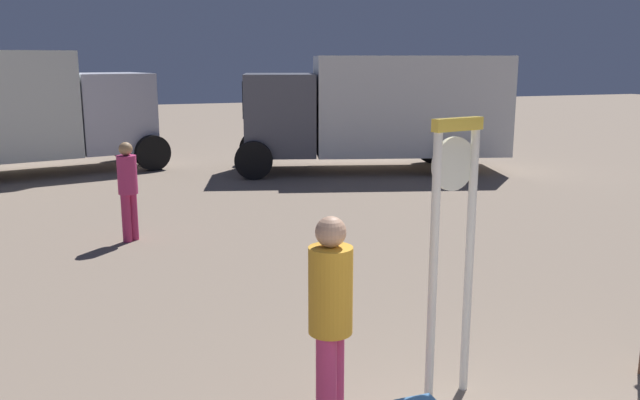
{
  "coord_description": "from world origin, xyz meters",
  "views": [
    {
      "loc": [
        -2.34,
        -2.33,
        2.78
      ],
      "look_at": [
        0.16,
        4.6,
        1.2
      ],
      "focal_mm": 36.92,
      "sensor_mm": 36.0,
      "label": 1
    }
  ],
  "objects_px": {
    "person_distant": "(128,186)",
    "box_truck_far": "(380,108)",
    "person_near_clock": "(330,316)",
    "standing_clock": "(453,230)",
    "box_truck_near": "(10,109)"
  },
  "relations": [
    {
      "from": "person_distant",
      "to": "box_truck_far",
      "type": "xyz_separation_m",
      "value": [
        6.47,
        4.79,
        0.71
      ]
    },
    {
      "from": "person_distant",
      "to": "box_truck_near",
      "type": "height_order",
      "value": "box_truck_near"
    },
    {
      "from": "person_distant",
      "to": "standing_clock",
      "type": "bearing_deg",
      "value": -70.03
    },
    {
      "from": "person_distant",
      "to": "box_truck_near",
      "type": "distance_m",
      "value": 7.42
    },
    {
      "from": "person_near_clock",
      "to": "person_distant",
      "type": "bearing_deg",
      "value": 99.44
    },
    {
      "from": "person_distant",
      "to": "box_truck_near",
      "type": "xyz_separation_m",
      "value": [
        -2.21,
        7.04,
        0.75
      ]
    },
    {
      "from": "person_near_clock",
      "to": "box_truck_far",
      "type": "height_order",
      "value": "box_truck_far"
    },
    {
      "from": "standing_clock",
      "to": "person_distant",
      "type": "height_order",
      "value": "standing_clock"
    },
    {
      "from": "box_truck_near",
      "to": "person_distant",
      "type": "bearing_deg",
      "value": -72.61
    },
    {
      "from": "person_near_clock",
      "to": "person_distant",
      "type": "height_order",
      "value": "person_near_clock"
    },
    {
      "from": "person_distant",
      "to": "box_truck_far",
      "type": "distance_m",
      "value": 8.08
    },
    {
      "from": "standing_clock",
      "to": "person_distant",
      "type": "bearing_deg",
      "value": 109.97
    },
    {
      "from": "person_near_clock",
      "to": "person_distant",
      "type": "relative_size",
      "value": 1.09
    },
    {
      "from": "box_truck_near",
      "to": "box_truck_far",
      "type": "distance_m",
      "value": 8.96
    },
    {
      "from": "person_near_clock",
      "to": "person_distant",
      "type": "xyz_separation_m",
      "value": [
        -1.02,
        6.12,
        -0.08
      ]
    }
  ]
}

